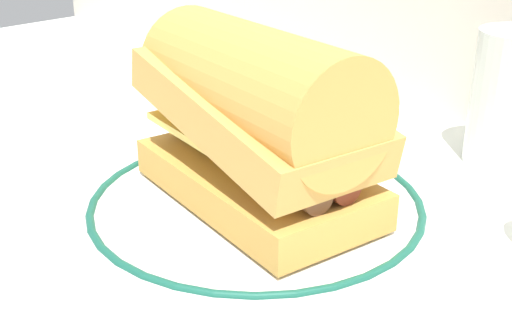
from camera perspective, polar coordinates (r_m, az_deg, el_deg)
name	(u,v)px	position (r m, az deg, el deg)	size (l,w,h in m)	color
ground_plane	(246,228)	(0.47, -0.85, -5.86)	(1.50, 1.50, 0.00)	white
plate	(256,207)	(0.49, 0.00, -4.02)	(0.26, 0.26, 0.01)	white
sausage_sandwich	(256,116)	(0.46, 0.00, 3.78)	(0.20, 0.13, 0.12)	gold
drinking_glass	(512,108)	(0.60, 21.09, 4.14)	(0.07, 0.07, 0.11)	silver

